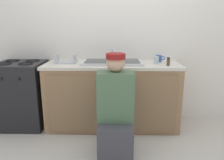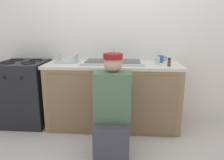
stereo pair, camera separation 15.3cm
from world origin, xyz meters
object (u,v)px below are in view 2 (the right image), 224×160
water_glass (158,61)px  dish_rack_tray (68,61)px  stove_range (25,93)px  spice_bottle_pepper (169,62)px  coffee_mug (161,59)px  sink_double_basin (113,62)px  plumber_person (113,115)px

water_glass → dish_rack_tray: 1.20m
stove_range → dish_rack_tray: 0.78m
spice_bottle_pepper → coffee_mug: 0.29m
sink_double_basin → stove_range: bearing=-179.9°
sink_double_basin → plumber_person: plumber_person is taller
water_glass → sink_double_basin: bearing=176.0°
stove_range → coffee_mug: 1.96m
spice_bottle_pepper → coffee_mug: spice_bottle_pepper is taller
sink_double_basin → dish_rack_tray: size_ratio=2.86×
dish_rack_tray → spice_bottle_pepper: dish_rack_tray is taller
sink_double_basin → coffee_mug: bearing=11.2°
plumber_person → dish_rack_tray: (-0.67, 0.77, 0.45)m
plumber_person → spice_bottle_pepper: 0.99m
plumber_person → water_glass: (0.53, 0.69, 0.47)m
spice_bottle_pepper → dish_rack_tray: bearing=171.7°
coffee_mug → sink_double_basin: bearing=-168.8°
water_glass → dish_rack_tray: bearing=176.4°
stove_range → spice_bottle_pepper: (1.95, -0.16, 0.49)m
sink_double_basin → water_glass: bearing=-4.0°
coffee_mug → water_glass: bearing=-111.1°
water_glass → coffee_mug: size_ratio=0.79×
stove_range → water_glass: size_ratio=9.07×
stove_range → dish_rack_tray: dish_rack_tray is taller
stove_range → spice_bottle_pepper: spice_bottle_pepper is taller
water_glass → coffee_mug: (0.06, 0.17, -0.00)m
stove_range → water_glass: bearing=-1.2°
plumber_person → dish_rack_tray: bearing=131.1°
stove_range → dish_rack_tray: size_ratio=3.24×
sink_double_basin → dish_rack_tray: (-0.62, 0.03, 0.01)m
stove_range → plumber_person: plumber_person is taller
stove_range → water_glass: (1.83, -0.04, 0.49)m
water_glass → spice_bottle_pepper: spice_bottle_pepper is taller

